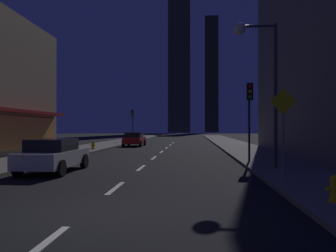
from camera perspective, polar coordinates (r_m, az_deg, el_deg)
ground_plane at (r=39.24m, az=0.69°, el=-3.19°), size 78.00×136.00×0.10m
sidewalk_right at (r=39.42m, az=10.91°, el=-2.99°), size 4.00×76.00×0.15m
sidewalk_left at (r=40.29m, az=-9.31°, el=-2.93°), size 4.00×76.00×0.15m
lane_marking_center at (r=23.53m, az=-1.74°, el=-5.00°), size 0.16×38.60×0.01m
skyscraper_distant_tall at (r=130.88m, az=2.02°, el=14.51°), size 8.39×8.51×70.69m
skyscraper_distant_mid at (r=136.07m, az=7.59°, el=8.84°), size 5.30×5.24×46.97m
car_parked_near at (r=15.19m, az=-19.32°, el=-4.81°), size 1.98×4.24×1.45m
car_parked_far at (r=34.34m, az=-5.89°, el=-2.28°), size 1.98×4.24×1.45m
fire_hydrant_yellow_near at (r=9.00m, az=27.10°, el=-9.79°), size 0.42×0.30×0.65m
fire_hydrant_far_left at (r=28.26m, az=-12.95°, el=-3.29°), size 0.42×0.30×0.65m
traffic_light_near_right at (r=17.96m, az=14.05°, el=3.71°), size 0.32×0.48×4.20m
traffic_light_far_left at (r=43.71m, az=-6.21°, el=1.36°), size 0.32×0.48×4.20m
street_lamp_right at (r=15.64m, az=15.25°, el=11.24°), size 1.96×0.56×6.58m
pedestrian_crossing_sign at (r=12.00m, az=19.44°, el=0.07°), size 0.91×0.08×3.15m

